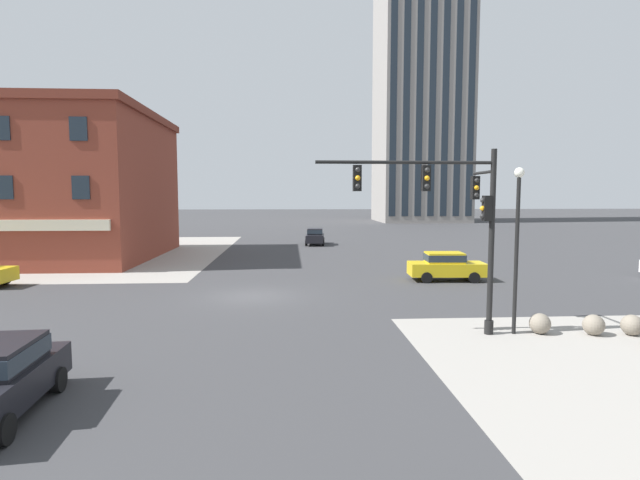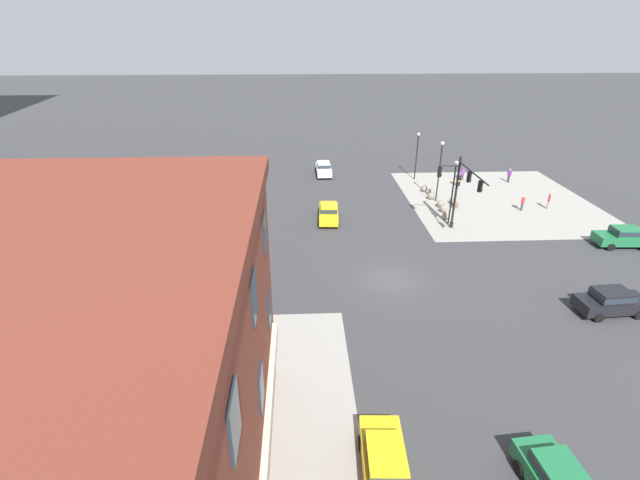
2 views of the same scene
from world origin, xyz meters
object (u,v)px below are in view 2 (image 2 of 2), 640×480
at_px(traffic_signal_main, 460,186).
at_px(car_main_mid, 612,301).
at_px(bollard_sphere_curb_c, 440,204).
at_px(car_main_northbound_near, 624,236).
at_px(bollard_sphere_curb_a, 446,216).
at_px(bollard_sphere_curb_b, 443,209).
at_px(pedestrian_walking_east, 463,173).
at_px(pedestrian_with_bag, 509,175).
at_px(bollard_sphere_curb_e, 431,192).
at_px(pedestrian_near_bench, 523,202).
at_px(bollard_sphere_curb_f, 425,189).
at_px(car_parked_curb, 385,463).
at_px(pedestrian_by_lamp, 458,178).
at_px(car_cross_far, 324,168).
at_px(street_lamp_corner_far, 417,151).
at_px(bench_near_signal, 454,203).
at_px(car_cross_eastbound, 57,248).
at_px(street_lamp_corner_near, 453,186).
at_px(pedestrian_at_curb, 549,200).
at_px(bollard_sphere_curb_d, 431,196).
at_px(street_lamp_mid_sidewalk, 440,165).
at_px(car_main_southbound_near, 329,212).

xyz_separation_m(traffic_signal_main, car_main_mid, (-12.64, -6.06, -3.48)).
bearing_deg(bollard_sphere_curb_c, car_main_northbound_near, -127.17).
distance_m(bollard_sphere_curb_a, bollard_sphere_curb_b, 1.85).
bearing_deg(pedestrian_walking_east, pedestrian_with_bag, -102.75).
bearing_deg(bollard_sphere_curb_e, pedestrian_near_bench, -122.35).
bearing_deg(bollard_sphere_curb_f, car_parked_curb, 162.71).
height_order(pedestrian_with_bag, pedestrian_by_lamp, pedestrian_by_lamp).
height_order(pedestrian_walking_east, car_cross_far, car_cross_far).
height_order(street_lamp_corner_far, car_main_mid, street_lamp_corner_far).
relative_size(pedestrian_by_lamp, car_parked_curb, 0.38).
bearing_deg(bollard_sphere_curb_c, bench_near_signal, -77.45).
xyz_separation_m(bollard_sphere_curb_f, car_parked_curb, (-34.49, 10.73, 0.54)).
bearing_deg(bollard_sphere_curb_b, car_cross_eastbound, 103.89).
relative_size(pedestrian_walking_east, car_main_mid, 0.34).
distance_m(pedestrian_by_lamp, street_lamp_corner_near, 11.83).
xyz_separation_m(bollard_sphere_curb_f, pedestrian_walking_east, (4.03, -5.67, 0.50)).
relative_size(pedestrian_at_curb, car_parked_curb, 0.37).
distance_m(pedestrian_with_bag, car_parked_curb, 43.13).
bearing_deg(traffic_signal_main, car_main_northbound_near, -103.93).
bearing_deg(car_parked_curb, bollard_sphere_curb_d, -18.57).
bearing_deg(bollard_sphere_curb_c, bollard_sphere_curb_e, -0.80).
bearing_deg(bollard_sphere_curb_e, bollard_sphere_curb_b, 178.20).
bearing_deg(car_parked_curb, bollard_sphere_curb_e, -18.51).
bearing_deg(bollard_sphere_curb_b, street_lamp_mid_sidewalk, -2.90).
relative_size(bollard_sphere_curb_f, bench_near_signal, 0.41).
height_order(bollard_sphere_curb_c, car_main_southbound_near, car_main_southbound_near).
bearing_deg(pedestrian_with_bag, pedestrian_walking_east, 77.25).
relative_size(pedestrian_near_bench, car_parked_curb, 0.36).
distance_m(bench_near_signal, car_main_southbound_near, 13.65).
xyz_separation_m(car_main_northbound_near, car_main_southbound_near, (6.51, 24.31, 0.00)).
distance_m(bench_near_signal, pedestrian_at_curb, 9.35).
bearing_deg(pedestrian_at_curb, bench_near_signal, 82.12).
relative_size(bollard_sphere_curb_c, street_lamp_corner_near, 0.12).
relative_size(bollard_sphere_curb_c, car_cross_far, 0.17).
height_order(bollard_sphere_curb_f, pedestrian_at_curb, pedestrian_at_curb).
xyz_separation_m(bollard_sphere_curb_e, pedestrian_by_lamp, (2.83, -3.90, 0.60)).
bearing_deg(bollard_sphere_curb_e, car_parked_curb, 161.49).
xyz_separation_m(bench_near_signal, pedestrian_near_bench, (-1.64, -6.37, 0.58)).
relative_size(bollard_sphere_curb_f, car_parked_curb, 0.17).
xyz_separation_m(bollard_sphere_curb_a, bollard_sphere_curb_f, (7.92, 0.00, 0.00)).
bearing_deg(bollard_sphere_curb_a, car_cross_eastbound, 101.01).
relative_size(bollard_sphere_curb_f, street_lamp_corner_far, 0.13).
height_order(traffic_signal_main, car_main_mid, traffic_signal_main).
relative_size(pedestrian_by_lamp, car_main_southbound_near, 0.38).
relative_size(pedestrian_walking_east, car_main_southbound_near, 0.34).
xyz_separation_m(bollard_sphere_curb_b, pedestrian_walking_east, (10.12, -5.37, 0.50)).
relative_size(traffic_signal_main, pedestrian_at_curb, 3.95).
bearing_deg(car_parked_curb, bollard_sphere_curb_b, -21.23).
relative_size(bollard_sphere_curb_b, street_lamp_corner_far, 0.13).
height_order(street_lamp_corner_near, car_cross_eastbound, street_lamp_corner_near).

